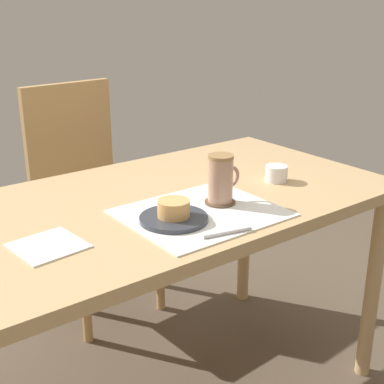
% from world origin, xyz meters
% --- Properties ---
extents(dining_table, '(1.39, 0.74, 0.72)m').
position_xyz_m(dining_table, '(0.00, 0.00, 0.64)').
color(dining_table, tan).
rests_on(dining_table, ground_plane).
extents(wooden_chair, '(0.44, 0.44, 0.94)m').
position_xyz_m(wooden_chair, '(0.11, 0.71, 0.51)').
color(wooden_chair, tan).
rests_on(wooden_chair, ground_plane).
extents(placemat, '(0.40, 0.34, 0.00)m').
position_xyz_m(placemat, '(0.02, -0.17, 0.72)').
color(placemat, white).
rests_on(placemat, dining_table).
extents(pastry_plate, '(0.18, 0.18, 0.01)m').
position_xyz_m(pastry_plate, '(-0.07, -0.17, 0.73)').
color(pastry_plate, '#333842').
rests_on(pastry_plate, placemat).
extents(pastry, '(0.08, 0.08, 0.04)m').
position_xyz_m(pastry, '(-0.07, -0.17, 0.75)').
color(pastry, '#E0A860').
rests_on(pastry, pastry_plate).
extents(coffee_coaster, '(0.09, 0.09, 0.00)m').
position_xyz_m(coffee_coaster, '(0.11, -0.14, 0.72)').
color(coffee_coaster, brown).
rests_on(coffee_coaster, placemat).
extents(coffee_mug, '(0.10, 0.07, 0.13)m').
position_xyz_m(coffee_mug, '(0.11, -0.14, 0.79)').
color(coffee_mug, tan).
rests_on(coffee_mug, coffee_coaster).
extents(teaspoon, '(0.13, 0.04, 0.01)m').
position_xyz_m(teaspoon, '(-0.02, -0.31, 0.72)').
color(teaspoon, silver).
rests_on(teaspoon, placemat).
extents(paper_napkin, '(0.16, 0.16, 0.00)m').
position_xyz_m(paper_napkin, '(-0.38, -0.11, 0.72)').
color(paper_napkin, white).
rests_on(paper_napkin, dining_table).
extents(sugar_bowl, '(0.07, 0.07, 0.05)m').
position_xyz_m(sugar_bowl, '(0.37, -0.10, 0.74)').
color(sugar_bowl, white).
rests_on(sugar_bowl, dining_table).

